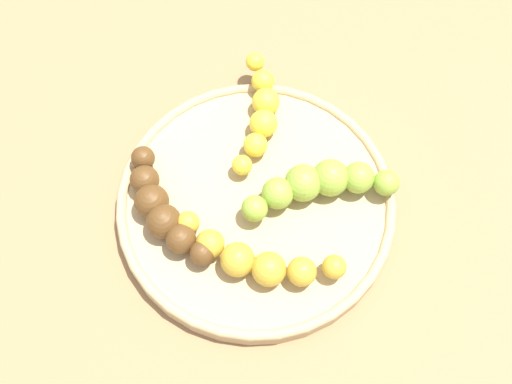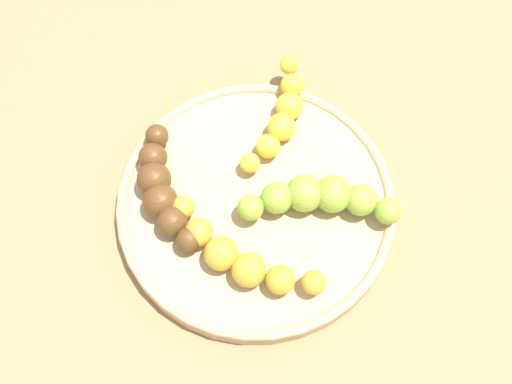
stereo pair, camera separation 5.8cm
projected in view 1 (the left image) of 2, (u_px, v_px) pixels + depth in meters
ground_plane at (256, 208)px, 0.61m from camera, size 2.40×2.40×0.00m
fruit_bowl at (256, 203)px, 0.60m from camera, size 0.27×0.27×0.02m
banana_spotted at (255, 259)px, 0.55m from camera, size 0.06×0.16×0.03m
banana_green at (318, 185)px, 0.58m from camera, size 0.10×0.13×0.04m
banana_yellow at (260, 112)px, 0.62m from camera, size 0.14×0.06×0.03m
banana_overripe at (162, 209)px, 0.57m from camera, size 0.09×0.12×0.03m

